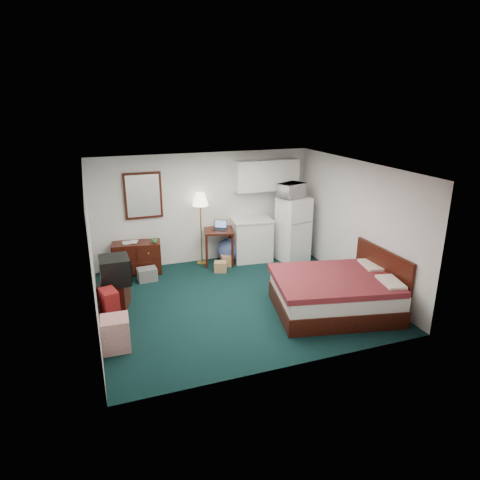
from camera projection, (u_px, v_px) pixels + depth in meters
name	position (u px, v px, depth m)	size (l,w,h in m)	color
floor	(237.00, 300.00, 8.10)	(5.00, 4.50, 0.01)	black
ceiling	(237.00, 168.00, 7.31)	(5.00, 4.50, 0.01)	white
walls	(237.00, 237.00, 7.71)	(5.01, 4.51, 2.50)	white
mirror	(143.00, 196.00, 9.13)	(0.80, 0.06, 1.00)	white
upper_cabinets	(267.00, 175.00, 9.80)	(1.50, 0.35, 0.70)	white
headboard	(382.00, 275.00, 7.82)	(0.06, 1.56, 1.00)	black
dresser	(137.00, 258.00, 9.25)	(1.02, 0.46, 0.69)	black
floor_lamp	(201.00, 229.00, 9.63)	(0.36, 0.36, 1.65)	gold
desk	(219.00, 247.00, 9.77)	(0.64, 0.64, 0.81)	black
exercise_ball	(229.00, 250.00, 9.91)	(0.55, 0.55, 0.55)	#3B4D83
kitchen_counter	(252.00, 240.00, 9.99)	(0.87, 0.66, 0.95)	white
fridge	(293.00, 229.00, 9.88)	(0.62, 0.62, 1.50)	white
bed	(335.00, 294.00, 7.58)	(2.05, 1.60, 0.66)	#59171C
tv_stand	(114.00, 295.00, 7.74)	(0.49, 0.54, 0.49)	black
suitcase	(110.00, 307.00, 7.16)	(0.24, 0.38, 0.62)	maroon
retail_box	(116.00, 333.00, 6.45)	(0.41, 0.41, 0.52)	silver
file_bin	(147.00, 274.00, 8.92)	(0.39, 0.29, 0.27)	slate
cardboard_box_a	(220.00, 267.00, 9.38)	(0.27, 0.23, 0.23)	#9D7E49
cardboard_box_b	(226.00, 260.00, 9.71)	(0.21, 0.25, 0.25)	#9D7E49
laptop	(220.00, 226.00, 9.60)	(0.29, 0.24, 0.20)	black
crt_tv	(115.00, 270.00, 7.57)	(0.52, 0.56, 0.48)	black
microwave	(291.00, 189.00, 9.54)	(0.59, 0.33, 0.40)	white
book_a	(122.00, 239.00, 9.04)	(0.16, 0.02, 0.22)	#9D7E49
book_b	(129.00, 237.00, 9.11)	(0.17, 0.02, 0.23)	#9D7E49
mug	(154.00, 240.00, 9.09)	(0.12, 0.10, 0.12)	#407F39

